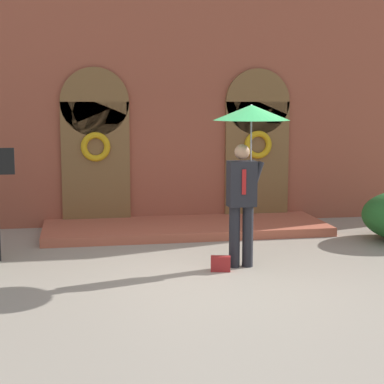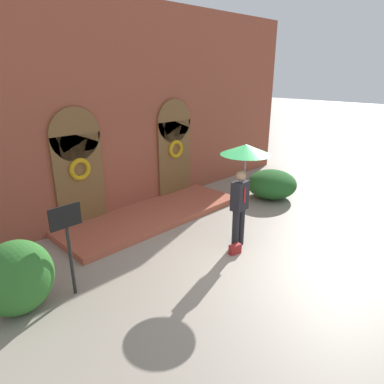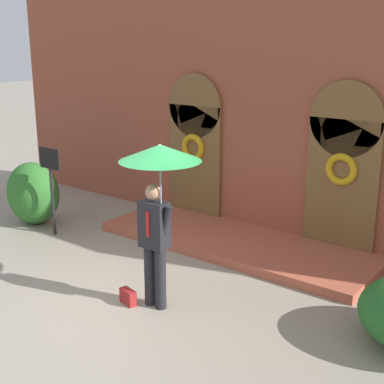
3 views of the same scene
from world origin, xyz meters
name	(u,v)px [view 1 (image 1 of 3)]	position (x,y,z in m)	size (l,w,h in m)	color
ground_plane	(223,276)	(0.00, 0.00, 0.00)	(80.00, 80.00, 0.00)	gray
building_facade	(176,87)	(0.00, 4.15, 2.68)	(14.00, 2.30, 5.60)	brown
person_with_umbrella	(249,136)	(0.47, 0.43, 1.91)	(1.10, 1.10, 2.36)	black
handbag	(221,264)	(0.02, 0.23, 0.11)	(0.28, 0.12, 0.22)	maroon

